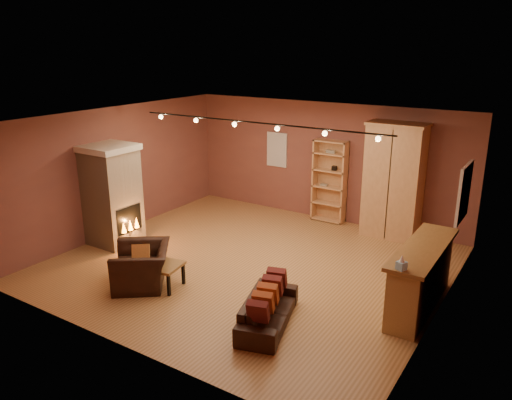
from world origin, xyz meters
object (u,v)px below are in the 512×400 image
Objects in this scene: loveseat at (268,304)px; coffee_table at (164,268)px; armoire at (394,181)px; bookcase at (330,180)px; armchair at (141,260)px; bar_counter at (421,277)px; fireplace at (112,195)px.

coffee_table is (-2.15, 0.05, 0.04)m from loveseat.
armoire is 1.54× the size of loveseat.
bookcase is 0.78× the size of armoire.
armchair is 0.44m from coffee_table.
bar_counter is 1.73× the size of armchair.
bookcase is at bearing 126.26° from armchair.
fireplace reaches higher than armchair.
fireplace reaches higher than bookcase.
bar_counter is at bearing 6.31° from fireplace.
bookcase is at bearing 134.28° from bar_counter.
fireplace is 0.84× the size of armoire.
coffee_table is at bearing -23.34° from fireplace.
bar_counter is 3.37× the size of coffee_table.
fireplace is 2.29m from armchair.
coffee_table is at bearing -101.34° from bookcase.
armoire is at bearing -7.88° from bookcase.
armoire is at bearing 36.17° from fireplace.
fireplace is 2.61m from coffee_table.
armchair is at bearing -157.33° from bar_counter.
armchair is (-4.34, -1.81, -0.07)m from bar_counter.
armchair reaches higher than coffee_table.
armchair is at bearing -162.89° from coffee_table.
fireplace is 1.08× the size of bookcase.
bar_counter is 4.28m from coffee_table.
bar_counter is 2.50m from loveseat.
bookcase is 4.29m from bar_counter.
fireplace is at bearing 60.27° from loveseat.
coffee_table is at bearing -119.07° from armoire.
fireplace is at bearing -143.83° from armoire.
armchair is at bearing -122.15° from armoire.
fireplace is at bearing -158.69° from armchair.
bookcase is 0.88× the size of bar_counter.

